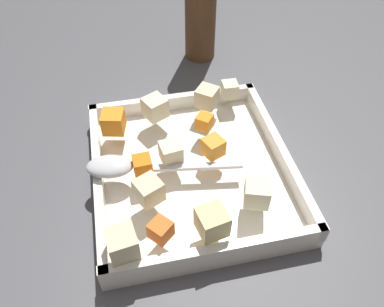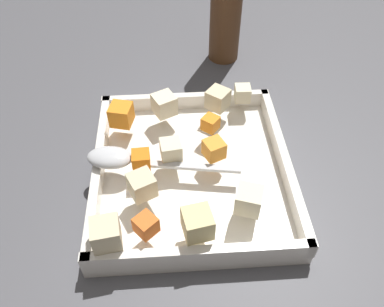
{
  "view_description": "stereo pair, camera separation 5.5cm",
  "coord_description": "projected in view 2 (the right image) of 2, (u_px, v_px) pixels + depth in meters",
  "views": [
    {
      "loc": [
        -0.39,
        0.08,
        0.45
      ],
      "look_at": [
        -0.02,
        -0.0,
        0.05
      ],
      "focal_mm": 36.77,
      "sensor_mm": 36.0,
      "label": 1
    },
    {
      "loc": [
        -0.4,
        0.02,
        0.45
      ],
      "look_at": [
        -0.02,
        -0.0,
        0.05
      ],
      "focal_mm": 36.77,
      "sensor_mm": 36.0,
      "label": 2
    }
  ],
  "objects": [
    {
      "name": "potato_chunk_far_left",
      "position": [
        195.0,
        224.0,
        0.46
      ],
      "size": [
        0.04,
        0.04,
        0.03
      ],
      "primitive_type": "cube",
      "rotation": [
        0.0,
        0.0,
        4.9
      ],
      "color": "#E0CC89",
      "rests_on": "baking_dish"
    },
    {
      "name": "carrot_chunk_near_left",
      "position": [
        146.0,
        225.0,
        0.47
      ],
      "size": [
        0.03,
        0.03,
        0.02
      ],
      "primitive_type": "cube",
      "rotation": [
        0.0,
        0.0,
        2.29
      ],
      "color": "orange",
      "rests_on": "baking_dish"
    },
    {
      "name": "carrot_chunk_back_center",
      "position": [
        141.0,
        160.0,
        0.54
      ],
      "size": [
        0.03,
        0.03,
        0.02
      ],
      "primitive_type": "cube",
      "rotation": [
        0.0,
        0.0,
        1.62
      ],
      "color": "orange",
      "rests_on": "baking_dish"
    },
    {
      "name": "potato_chunk_corner_se",
      "position": [
        164.0,
        104.0,
        0.62
      ],
      "size": [
        0.04,
        0.04,
        0.03
      ],
      "primitive_type": "cube",
      "rotation": [
        0.0,
        0.0,
        2.03
      ],
      "color": "beige",
      "rests_on": "baking_dish"
    },
    {
      "name": "potato_chunk_rim_edge",
      "position": [
        218.0,
        99.0,
        0.63
      ],
      "size": [
        0.04,
        0.04,
        0.03
      ],
      "primitive_type": "cube",
      "rotation": [
        0.0,
        0.0,
        2.46
      ],
      "color": "beige",
      "rests_on": "baking_dish"
    },
    {
      "name": "ground_plane",
      "position": [
        190.0,
        167.0,
        0.6
      ],
      "size": [
        4.0,
        4.0,
        0.0
      ],
      "primitive_type": "plane",
      "color": "#4C4C51"
    },
    {
      "name": "potato_chunk_corner_nw",
      "position": [
        242.0,
        93.0,
        0.64
      ],
      "size": [
        0.03,
        0.03,
        0.02
      ],
      "primitive_type": "cube",
      "rotation": [
        0.0,
        0.0,
        1.53
      ],
      "color": "beige",
      "rests_on": "baking_dish"
    },
    {
      "name": "potato_chunk_far_right",
      "position": [
        106.0,
        234.0,
        0.45
      ],
      "size": [
        0.04,
        0.04,
        0.03
      ],
      "primitive_type": "cube",
      "rotation": [
        0.0,
        0.0,
        4.86
      ],
      "color": "beige",
      "rests_on": "baking_dish"
    },
    {
      "name": "serving_spoon",
      "position": [
        120.0,
        159.0,
        0.55
      ],
      "size": [
        0.06,
        0.22,
        0.02
      ],
      "rotation": [
        0.0,
        0.0,
        4.56
      ],
      "color": "silver",
      "rests_on": "baking_dish"
    },
    {
      "name": "baking_dish",
      "position": [
        192.0,
        172.0,
        0.58
      ],
      "size": [
        0.3,
        0.28,
        0.04
      ],
      "color": "white",
      "rests_on": "ground_plane"
    },
    {
      "name": "carrot_chunk_heap_side",
      "position": [
        210.0,
        123.0,
        0.59
      ],
      "size": [
        0.03,
        0.03,
        0.02
      ],
      "primitive_type": "cube",
      "rotation": [
        0.0,
        0.0,
        4.03
      ],
      "color": "orange",
      "rests_on": "baking_dish"
    },
    {
      "name": "carrot_chunk_corner_sw",
      "position": [
        121.0,
        114.0,
        0.6
      ],
      "size": [
        0.04,
        0.04,
        0.03
      ],
      "primitive_type": "cube",
      "rotation": [
        0.0,
        0.0,
        4.47
      ],
      "color": "orange",
      "rests_on": "baking_dish"
    },
    {
      "name": "carrot_chunk_center",
      "position": [
        214.0,
        149.0,
        0.55
      ],
      "size": [
        0.03,
        0.03,
        0.03
      ],
      "primitive_type": "cube",
      "rotation": [
        0.0,
        0.0,
        1.99
      ],
      "color": "orange",
      "rests_on": "baking_dish"
    },
    {
      "name": "potato_chunk_mid_right",
      "position": [
        142.0,
        185.0,
        0.5
      ],
      "size": [
        0.04,
        0.04,
        0.03
      ],
      "primitive_type": "cube",
      "rotation": [
        0.0,
        0.0,
        5.16
      ],
      "color": "beige",
      "rests_on": "baking_dish"
    },
    {
      "name": "potato_chunk_under_handle",
      "position": [
        171.0,
        150.0,
        0.55
      ],
      "size": [
        0.03,
        0.03,
        0.03
      ],
      "primitive_type": "cube",
      "rotation": [
        0.0,
        0.0,
        1.71
      ],
      "color": "beige",
      "rests_on": "baking_dish"
    },
    {
      "name": "potato_chunk_near_right",
      "position": [
        249.0,
        200.0,
        0.49
      ],
      "size": [
        0.04,
        0.04,
        0.03
      ],
      "primitive_type": "cube",
      "rotation": [
        0.0,
        0.0,
        4.39
      ],
      "color": "beige",
      "rests_on": "baking_dish"
    }
  ]
}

